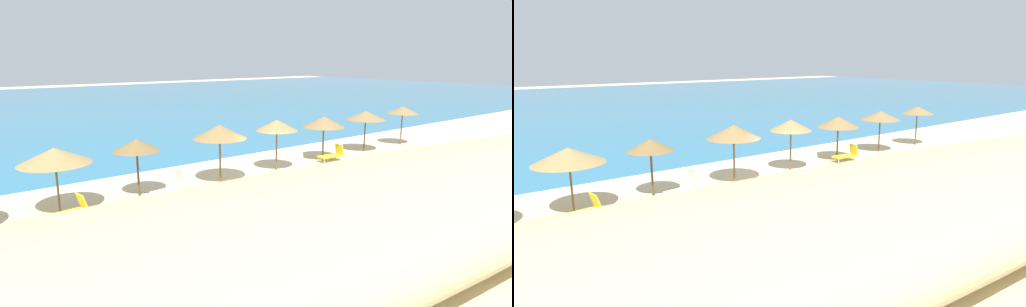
% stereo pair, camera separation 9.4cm
% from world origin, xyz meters
% --- Properties ---
extents(ground_plane, '(160.00, 160.00, 0.00)m').
position_xyz_m(ground_plane, '(0.00, 0.00, 0.00)').
color(ground_plane, beige).
extents(sea_water, '(160.00, 67.55, 0.01)m').
position_xyz_m(sea_water, '(0.00, 39.80, 0.00)').
color(sea_water, teal).
rests_on(sea_water, ground_plane).
extents(dune_ridge, '(54.20, 10.62, 2.79)m').
position_xyz_m(dune_ridge, '(-3.76, -7.24, 1.39)').
color(dune_ridge, '#C9B586').
rests_on(dune_ridge, ground_plane).
extents(beach_umbrella_1, '(2.59, 2.59, 2.46)m').
position_xyz_m(beach_umbrella_1, '(-8.58, 2.42, 2.16)').
color(beach_umbrella_1, brown).
rests_on(beach_umbrella_1, ground_plane).
extents(beach_umbrella_2, '(1.93, 1.93, 2.42)m').
position_xyz_m(beach_umbrella_2, '(-5.43, 2.47, 2.16)').
color(beach_umbrella_2, brown).
rests_on(beach_umbrella_2, ground_plane).
extents(beach_umbrella_3, '(2.48, 2.48, 2.68)m').
position_xyz_m(beach_umbrella_3, '(-1.64, 2.09, 2.36)').
color(beach_umbrella_3, brown).
rests_on(beach_umbrella_3, ground_plane).
extents(beach_umbrella_4, '(2.13, 2.13, 2.60)m').
position_xyz_m(beach_umbrella_4, '(1.83, 2.18, 2.32)').
color(beach_umbrella_4, brown).
rests_on(beach_umbrella_4, ground_plane).
extents(beach_umbrella_5, '(2.31, 2.31, 2.46)m').
position_xyz_m(beach_umbrella_5, '(5.35, 2.30, 2.15)').
color(beach_umbrella_5, brown).
rests_on(beach_umbrella_5, ground_plane).
extents(beach_umbrella_6, '(2.36, 2.36, 2.47)m').
position_xyz_m(beach_umbrella_6, '(9.02, 2.33, 2.21)').
color(beach_umbrella_6, brown).
rests_on(beach_umbrella_6, ground_plane).
extents(beach_umbrella_7, '(2.04, 2.04, 2.52)m').
position_xyz_m(beach_umbrella_7, '(12.58, 2.18, 2.28)').
color(beach_umbrella_7, brown).
rests_on(beach_umbrella_7, ground_plane).
extents(lounge_chair_0, '(1.55, 0.77, 1.21)m').
position_xyz_m(lounge_chair_0, '(-4.48, 1.31, 0.51)').
color(lounge_chair_0, white).
rests_on(lounge_chair_0, ground_plane).
extents(lounge_chair_1, '(1.81, 1.23, 1.16)m').
position_xyz_m(lounge_chair_1, '(1.79, 0.86, 0.44)').
color(lounge_chair_1, white).
rests_on(lounge_chair_1, ground_plane).
extents(lounge_chair_2, '(1.49, 0.77, 0.93)m').
position_xyz_m(lounge_chair_2, '(5.52, 1.72, 0.40)').
color(lounge_chair_2, yellow).
rests_on(lounge_chair_2, ground_plane).
extents(lounge_chair_3, '(1.71, 0.80, 0.94)m').
position_xyz_m(lounge_chair_3, '(-8.65, 1.13, 0.41)').
color(lounge_chair_3, yellow).
rests_on(lounge_chair_3, ground_plane).
extents(beach_ball, '(0.39, 0.39, 0.39)m').
position_xyz_m(beach_ball, '(8.23, -0.49, 0.19)').
color(beach_ball, blue).
rests_on(beach_ball, ground_plane).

